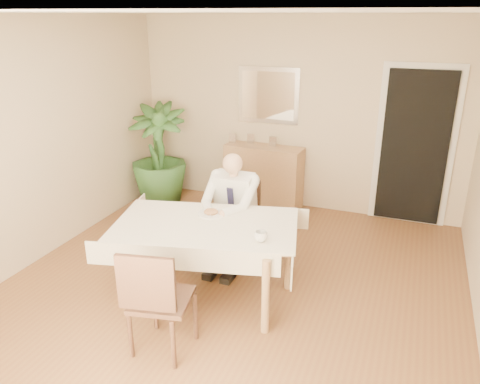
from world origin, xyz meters
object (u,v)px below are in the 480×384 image
at_px(chair_far, 239,214).
at_px(seated_man, 229,207).
at_px(sideboard, 263,176).
at_px(chair_near, 156,297).
at_px(coffee_mug, 261,236).
at_px(dining_table, 206,232).
at_px(potted_palm, 158,154).

distance_m(chair_far, seated_man, 0.35).
height_order(seated_man, sideboard, seated_man).
relative_size(chair_near, coffee_mug, 8.36).
bearing_deg(sideboard, coffee_mug, -68.09).
height_order(dining_table, seated_man, seated_man).
xyz_separation_m(dining_table, chair_near, (0.01, -0.95, -0.13)).
bearing_deg(sideboard, chair_near, -81.99).
relative_size(coffee_mug, potted_palm, 0.08).
bearing_deg(potted_palm, chair_far, -33.73).
xyz_separation_m(coffee_mug, sideboard, (-0.81, 2.53, -0.36)).
xyz_separation_m(chair_far, seated_man, (0.00, -0.29, 0.20)).
bearing_deg(coffee_mug, seated_man, 128.66).
xyz_separation_m(coffee_mug, potted_palm, (-2.27, 2.15, -0.08)).
relative_size(dining_table, potted_palm, 1.35).
height_order(seated_man, potted_palm, potted_palm).
xyz_separation_m(dining_table, potted_palm, (-1.67, 1.99, 0.05)).
distance_m(chair_near, seated_man, 1.55).
bearing_deg(coffee_mug, chair_near, -126.62).
height_order(chair_far, seated_man, seated_man).
bearing_deg(chair_far, potted_palm, 146.44).
bearing_deg(seated_man, sideboard, 96.65).
relative_size(seated_man, potted_palm, 0.87).
relative_size(dining_table, sideboard, 1.78).
bearing_deg(dining_table, potted_palm, 116.78).
xyz_separation_m(chair_far, coffee_mug, (0.60, -1.03, 0.31)).
distance_m(chair_near, potted_palm, 3.39).
relative_size(chair_near, potted_palm, 0.66).
height_order(seated_man, coffee_mug, seated_man).
bearing_deg(seated_man, chair_far, 90.00).
bearing_deg(dining_table, seated_man, 76.85).
bearing_deg(coffee_mug, dining_table, 165.53).
height_order(chair_near, seated_man, seated_man).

